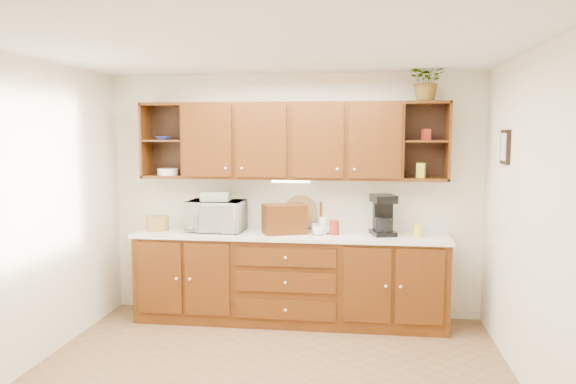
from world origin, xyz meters
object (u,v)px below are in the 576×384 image
(coffee_maker, at_px, (383,215))
(potted_plant, at_px, (428,80))
(microwave, at_px, (216,216))
(bread_box, at_px, (284,219))

(coffee_maker, bearing_deg, potted_plant, -8.76)
(microwave, xyz_separation_m, coffee_maker, (1.74, 0.02, 0.03))
(bread_box, relative_size, coffee_maker, 1.05)
(microwave, relative_size, coffee_maker, 1.43)
(bread_box, xyz_separation_m, potted_plant, (1.42, 0.11, 1.40))
(potted_plant, bearing_deg, bread_box, -175.67)
(microwave, relative_size, potted_plant, 1.47)
(coffee_maker, bearing_deg, microwave, 165.91)
(coffee_maker, bearing_deg, bread_box, 168.71)
(bread_box, relative_size, potted_plant, 1.07)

